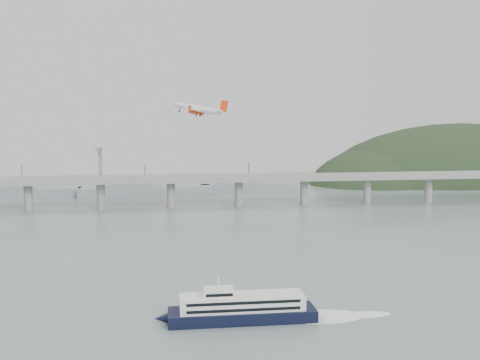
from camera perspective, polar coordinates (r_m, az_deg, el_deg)
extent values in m
plane|color=slate|center=(222.68, 2.07, -10.83)|extent=(900.00, 900.00, 0.00)
cube|color=gray|center=(413.56, -2.89, 0.01)|extent=(800.00, 22.00, 2.20)
cube|color=gray|center=(402.95, -2.75, 0.13)|extent=(800.00, 0.60, 1.80)
cube|color=gray|center=(423.74, -3.02, 0.44)|extent=(800.00, 0.60, 1.80)
cylinder|color=gray|center=(423.11, -20.70, -1.68)|extent=(6.00, 6.00, 21.00)
cylinder|color=gray|center=(415.17, -13.95, -1.60)|extent=(6.00, 6.00, 21.00)
cylinder|color=gray|center=(413.16, -7.03, -1.50)|extent=(6.00, 6.00, 21.00)
cylinder|color=gray|center=(417.18, -0.15, -1.38)|extent=(6.00, 6.00, 21.00)
cylinder|color=gray|center=(427.06, 6.51, -1.24)|extent=(6.00, 6.00, 21.00)
cylinder|color=gray|center=(442.40, 12.79, -1.09)|extent=(6.00, 6.00, 21.00)
cylinder|color=gray|center=(462.66, 18.58, -0.94)|extent=(6.00, 6.00, 21.00)
ellipsoid|color=#1D2E1A|center=(626.81, 21.31, -1.74)|extent=(320.00, 150.00, 156.00)
ellipsoid|color=#1D2E1A|center=(575.90, 13.57, -1.56)|extent=(140.00, 110.00, 96.00)
cube|color=gray|center=(495.91, -21.21, -1.21)|extent=(95.67, 20.15, 8.00)
cube|color=gray|center=(497.20, -22.31, -0.31)|extent=(33.90, 15.02, 8.00)
cylinder|color=gray|center=(494.17, -21.28, 0.63)|extent=(1.60, 1.60, 14.00)
cube|color=gray|center=(478.37, -9.59, -1.13)|extent=(110.55, 21.43, 8.00)
cube|color=gray|center=(477.79, -10.93, -0.20)|extent=(39.01, 16.73, 8.00)
cylinder|color=gray|center=(476.56, -9.63, 0.78)|extent=(1.60, 1.60, 14.00)
cube|color=gray|center=(494.40, 0.92, -0.80)|extent=(85.00, 13.60, 8.00)
cube|color=gray|center=(492.18, -0.05, 0.11)|extent=(29.75, 11.90, 8.00)
cylinder|color=gray|center=(492.65, 0.92, 1.05)|extent=(1.60, 1.60, 14.00)
cube|color=gray|center=(513.87, -14.00, 1.08)|extent=(3.00, 3.00, 40.00)
cube|color=gray|center=(502.64, -14.17, 3.02)|extent=(3.00, 28.00, 3.00)
cube|color=black|center=(187.78, 0.21, -13.54)|extent=(48.19, 12.25, 3.84)
cone|color=black|center=(186.33, -7.95, -13.76)|extent=(4.86, 3.91, 3.84)
cube|color=silver|center=(186.35, 0.21, -12.29)|extent=(40.48, 10.21, 4.80)
cube|color=black|center=(181.40, 0.42, -12.40)|extent=(36.49, 0.71, 0.96)
cube|color=black|center=(182.15, 0.42, -13.09)|extent=(36.49, 0.71, 0.96)
cube|color=black|center=(190.52, 0.02, -11.47)|extent=(36.49, 0.71, 0.96)
cube|color=black|center=(191.24, 0.02, -12.12)|extent=(36.49, 0.71, 0.96)
cube|color=silver|center=(184.40, -2.20, -11.30)|extent=(9.70, 6.87, 2.50)
cube|color=black|center=(181.17, -2.10, -11.63)|extent=(8.64, 0.25, 0.96)
cylinder|color=silver|center=(183.49, -2.20, -10.39)|extent=(0.49, 0.49, 3.84)
ellipsoid|color=white|center=(193.61, 8.35, -13.57)|extent=(27.86, 14.25, 0.19)
ellipsoid|color=white|center=(197.53, 12.21, -13.24)|extent=(20.85, 7.23, 0.19)
cylinder|color=silver|center=(301.99, -4.30, 7.24)|extent=(22.66, 16.18, 7.58)
cone|color=silver|center=(308.36, -6.66, 7.67)|extent=(5.14, 4.85, 3.79)
cone|color=silver|center=(295.99, -1.77, 6.85)|extent=(5.81, 5.08, 3.95)
cube|color=silver|center=(301.63, -4.18, 7.05)|extent=(18.51, 28.34, 2.64)
cube|color=silver|center=(296.33, -1.90, 7.00)|extent=(7.64, 10.63, 1.27)
cube|color=#EF3A10|center=(295.96, -1.64, 7.53)|extent=(4.58, 2.47, 6.37)
cylinder|color=#EF3A10|center=(306.61, -4.06, 6.81)|extent=(4.48, 3.87, 2.68)
cylinder|color=black|center=(307.41, -4.37, 6.87)|extent=(1.60, 2.01, 2.06)
cube|color=silver|center=(306.60, -4.03, 6.97)|extent=(2.19, 1.32, 1.45)
cylinder|color=#EF3A10|center=(297.85, -4.86, 6.91)|extent=(4.48, 3.87, 2.68)
cylinder|color=black|center=(298.67, -5.17, 6.97)|extent=(1.60, 2.01, 2.06)
cube|color=silver|center=(297.84, -4.83, 7.08)|extent=(2.19, 1.32, 1.45)
cylinder|color=black|center=(303.74, -4.05, 6.73)|extent=(0.81, 0.53, 2.16)
cylinder|color=black|center=(303.77, -4.08, 6.55)|extent=(1.18, 0.83, 1.15)
cylinder|color=black|center=(299.59, -4.43, 6.78)|extent=(0.81, 0.53, 2.16)
cylinder|color=black|center=(299.62, -4.46, 6.59)|extent=(1.18, 0.83, 1.15)
cylinder|color=black|center=(306.77, -6.16, 7.11)|extent=(0.81, 0.53, 2.16)
cylinder|color=black|center=(306.79, -6.19, 6.93)|extent=(1.18, 0.83, 1.15)
cube|color=#EF3A10|center=(314.52, -2.69, 7.02)|extent=(1.68, 0.94, 2.35)
cube|color=#EF3A10|center=(287.33, -5.12, 7.37)|extent=(1.68, 0.94, 2.35)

